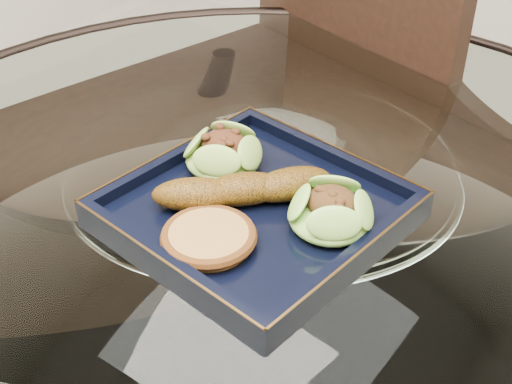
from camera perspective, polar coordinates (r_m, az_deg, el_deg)
The scene contains 7 objects.
dining_table at distance 0.91m, azimuth 0.48°, elevation -8.96°, with size 1.13×1.13×0.77m.
dining_chair at distance 1.21m, azimuth 2.75°, elevation 2.84°, with size 0.54×0.54×1.03m.
navy_plate at distance 0.77m, azimuth -0.00°, elevation -1.80°, with size 0.27×0.27×0.02m, color black.
lettuce_wrap_left at distance 0.82m, azimuth -2.65°, elevation 2.97°, with size 0.09×0.09×0.03m, color olive.
lettuce_wrap_right at distance 0.73m, azimuth 6.00°, elevation -1.76°, with size 0.09×0.09×0.03m, color #579F2E.
roasted_plantain at distance 0.76m, azimuth -1.03°, elevation 0.23°, with size 0.19×0.04×0.03m, color #68410A.
crumb_patty at distance 0.71m, azimuth -3.79°, elevation -3.72°, with size 0.08×0.08×0.02m, color olive.
Camera 1 is at (0.38, -0.52, 1.25)m, focal length 50.00 mm.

